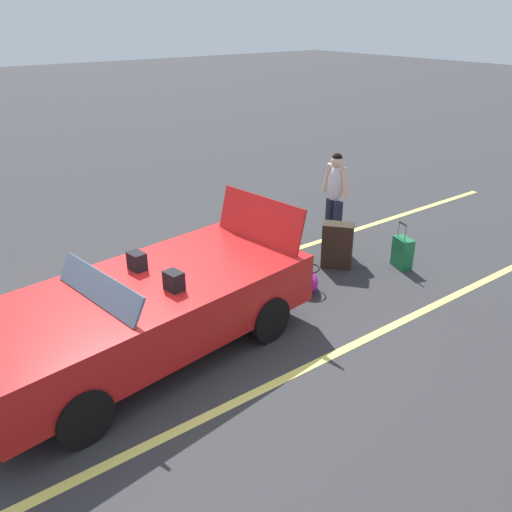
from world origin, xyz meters
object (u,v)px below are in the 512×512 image
suitcase_large_black (337,245)px  traveler_person (335,194)px  duffel_bag (307,279)px  convertible_car (129,317)px  suitcase_medium_bright (275,255)px  suitcase_small_carryon (402,253)px

suitcase_large_black → traveler_person: size_ratio=0.45×
duffel_bag → traveler_person: size_ratio=0.43×
suitcase_large_black → convertible_car: bearing=147.4°
suitcase_medium_bright → suitcase_small_carryon: size_ratio=1.14×
traveler_person → duffel_bag: bearing=30.7°
convertible_car → suitcase_large_black: bearing=178.5°
convertible_car → duffel_bag: bearing=174.8°
traveler_person → convertible_car: bearing=11.6°
suitcase_medium_bright → traveler_person: size_ratio=0.53×
suitcase_large_black → duffel_bag: (0.90, 0.28, -0.21)m
suitcase_large_black → suitcase_small_carryon: 1.06m
suitcase_large_black → traveler_person: 1.07m
convertible_car → duffel_bag: size_ratio=6.14×
convertible_car → suitcase_medium_bright: bearing=-171.7°
convertible_car → suitcase_small_carryon: (-4.62, 0.26, -0.34)m
suitcase_small_carryon → duffel_bag: suitcase_small_carryon is taller
duffel_bag → suitcase_large_black: bearing=-162.6°
suitcase_medium_bright → traveler_person: 1.70m
convertible_car → suitcase_small_carryon: 4.64m
convertible_car → suitcase_large_black: convertible_car is taller
suitcase_large_black → suitcase_small_carryon: (-0.83, 0.66, -0.11)m
convertible_car → suitcase_small_carryon: convertible_car is taller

